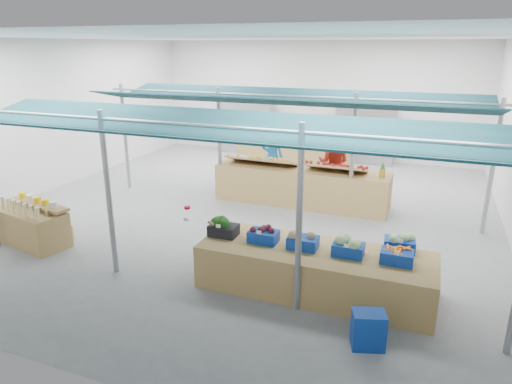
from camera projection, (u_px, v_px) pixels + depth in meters
floor at (247, 209)px, 11.71m from camera, size 13.00×13.00×0.00m
hall at (267, 99)px, 12.17m from camera, size 13.00×13.00×13.00m
pole_grid at (248, 158)px, 9.34m from camera, size 10.00×4.60×3.00m
awnings at (248, 111)px, 9.05m from camera, size 9.50×7.08×0.30m
back_shelving_left at (247, 127)px, 17.59m from camera, size 2.00×0.50×2.00m
back_shelving_right at (365, 135)px, 16.02m from camera, size 2.00×0.50×2.00m
bottle_shelf at (33, 225)px, 9.61m from camera, size 1.80×1.33×1.02m
veg_counter at (314, 270)px, 7.74m from camera, size 3.93×1.32×0.76m
fruit_counter at (301, 186)px, 12.01m from camera, size 4.54×1.13×0.97m
far_counter at (289, 149)px, 16.64m from camera, size 4.59×2.30×0.82m
crate_stack at (368, 330)px, 6.31m from camera, size 0.53×0.44×0.54m
vendor_left at (272, 157)px, 13.27m from camera, size 0.67×0.44×1.81m
vendor_right at (333, 163)px, 12.64m from camera, size 0.89×0.70×1.81m
crate_broccoli at (224, 227)px, 8.16m from camera, size 0.50×0.40×0.35m
crate_beets at (263, 234)px, 7.90m from camera, size 0.50×0.40×0.29m
crate_celeriac at (303, 240)px, 7.66m from camera, size 0.50×0.40×0.31m
crate_cabbage at (348, 246)px, 7.39m from camera, size 0.50×0.40×0.35m
crate_carrots at (397, 256)px, 7.14m from camera, size 0.50×0.40×0.29m
sparrow at (211, 224)px, 8.07m from camera, size 0.12×0.09×0.11m
pole_ribbon at (187, 209)px, 8.61m from camera, size 0.12×0.12×0.28m
apple_heap_yellow at (262, 159)px, 12.10m from camera, size 1.92×0.74×0.27m
apple_heap_red at (336, 166)px, 11.38m from camera, size 1.52×0.73×0.27m
pineapple at (383, 170)px, 10.97m from camera, size 0.14×0.14×0.39m
crate_extra at (400, 242)px, 7.57m from camera, size 0.53×0.43×0.32m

